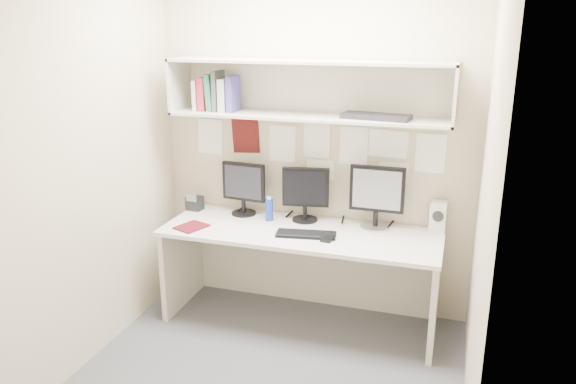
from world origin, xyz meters
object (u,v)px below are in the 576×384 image
(desk, at_px, (301,276))
(keyboard, at_px, (306,234))
(monitor_left, at_px, (244,186))
(monitor_right, at_px, (377,195))
(speaker, at_px, (438,217))
(monitor_center, at_px, (305,191))
(maroon_notebook, at_px, (191,227))
(desk_phone, at_px, (195,203))

(desk, relative_size, keyboard, 4.78)
(monitor_left, distance_m, monitor_right, 1.03)
(monitor_right, relative_size, keyboard, 1.10)
(speaker, bearing_deg, monitor_center, -173.53)
(monitor_left, relative_size, speaker, 1.83)
(monitor_left, bearing_deg, keyboard, -22.81)
(monitor_left, relative_size, maroon_notebook, 1.88)
(monitor_left, xyz_separation_m, monitor_center, (0.50, -0.00, 0.00))
(keyboard, bearing_deg, monitor_right, 26.99)
(speaker, bearing_deg, keyboard, -153.84)
(monitor_center, relative_size, maroon_notebook, 1.88)
(desk, relative_size, maroon_notebook, 9.20)
(monitor_right, distance_m, speaker, 0.46)
(monitor_right, distance_m, maroon_notebook, 1.37)
(desk, height_order, keyboard, keyboard)
(maroon_notebook, height_order, desk_phone, desk_phone)
(desk, bearing_deg, keyboard, -55.33)
(desk, xyz_separation_m, desk_phone, (-0.94, 0.19, 0.42))
(desk_phone, bearing_deg, maroon_notebook, -60.47)
(monitor_left, xyz_separation_m, desk_phone, (-0.41, -0.03, -0.17))
(desk, xyz_separation_m, keyboard, (0.07, -0.10, 0.37))
(desk, distance_m, monitor_right, 0.82)
(monitor_right, xyz_separation_m, maroon_notebook, (-1.28, -0.41, -0.24))
(monitor_right, height_order, speaker, monitor_right)
(desk, height_order, monitor_left, monitor_left)
(keyboard, distance_m, maroon_notebook, 0.85)
(desk, xyz_separation_m, maroon_notebook, (-0.78, -0.19, 0.37))
(desk, xyz_separation_m, speaker, (0.94, 0.27, 0.48))
(maroon_notebook, bearing_deg, monitor_center, 49.00)
(monitor_left, relative_size, monitor_center, 1.00)
(monitor_left, relative_size, keyboard, 0.97)
(monitor_center, xyz_separation_m, desk_phone, (-0.91, -0.03, -0.17))
(desk, xyz_separation_m, monitor_left, (-0.53, 0.22, 0.59))
(desk, relative_size, monitor_left, 4.90)
(monitor_left, height_order, monitor_center, same)
(monitor_right, xyz_separation_m, speaker, (0.44, 0.05, -0.14))
(monitor_center, xyz_separation_m, maroon_notebook, (-0.75, -0.41, -0.22))
(monitor_center, distance_m, speaker, 0.98)
(desk, bearing_deg, monitor_center, 97.50)
(speaker, xyz_separation_m, maroon_notebook, (-1.72, -0.45, -0.11))
(keyboard, bearing_deg, monitor_center, 98.04)
(monitor_left, relative_size, desk_phone, 2.84)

